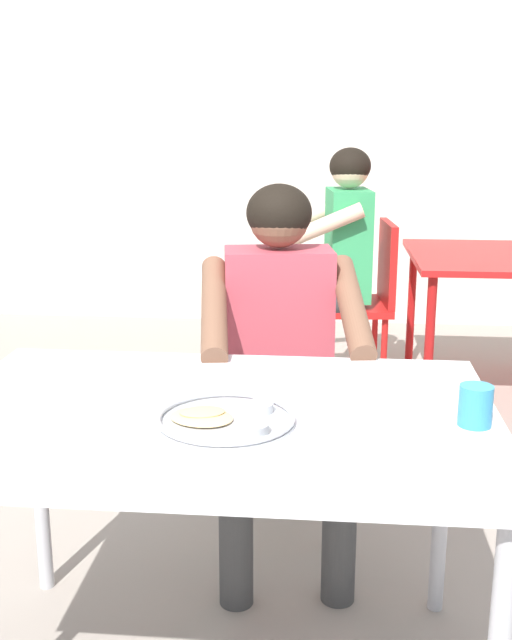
% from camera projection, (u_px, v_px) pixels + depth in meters
% --- Properties ---
extents(back_wall, '(12.00, 0.12, 3.40)m').
position_uv_depth(back_wall, '(289.00, 69.00, 5.13)').
color(back_wall, silver).
rests_on(back_wall, ground).
extents(table_foreground, '(1.29, 0.86, 0.74)m').
position_uv_depth(table_foreground, '(216.00, 437.00, 1.80)').
color(table_foreground, silver).
rests_on(table_foreground, ground).
extents(thali_tray, '(0.31, 0.31, 0.03)m').
position_uv_depth(thali_tray, '(225.00, 419.00, 1.70)').
color(thali_tray, '#B7BABF').
rests_on(thali_tray, table_foreground).
extents(drinking_cup, '(0.07, 0.07, 0.09)m').
position_uv_depth(drinking_cup, '(476.00, 404.00, 1.68)').
color(drinking_cup, '#338CBF').
rests_on(drinking_cup, table_foreground).
extents(chair_foreground, '(0.44, 0.45, 0.84)m').
position_uv_depth(chair_foreground, '(277.00, 384.00, 2.69)').
color(chair_foreground, silver).
rests_on(chair_foreground, ground).
extents(diner_foreground, '(0.55, 0.59, 1.19)m').
position_uv_depth(diner_foreground, '(281.00, 340.00, 2.42)').
color(diner_foreground, '#3E3E3E').
rests_on(diner_foreground, ground).
extents(table_background_red, '(0.76, 0.95, 0.73)m').
position_uv_depth(table_background_red, '(487.00, 271.00, 3.91)').
color(table_background_red, red).
rests_on(table_background_red, ground).
extents(chair_red_left, '(0.42, 0.45, 0.88)m').
position_uv_depth(chair_red_left, '(367.00, 293.00, 4.01)').
color(chair_red_left, red).
rests_on(chair_red_left, ground).
extents(patron_background, '(0.59, 0.54, 1.25)m').
position_uv_depth(patron_background, '(330.00, 250.00, 3.94)').
color(patron_background, '#2A2A2A').
rests_on(patron_background, ground).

